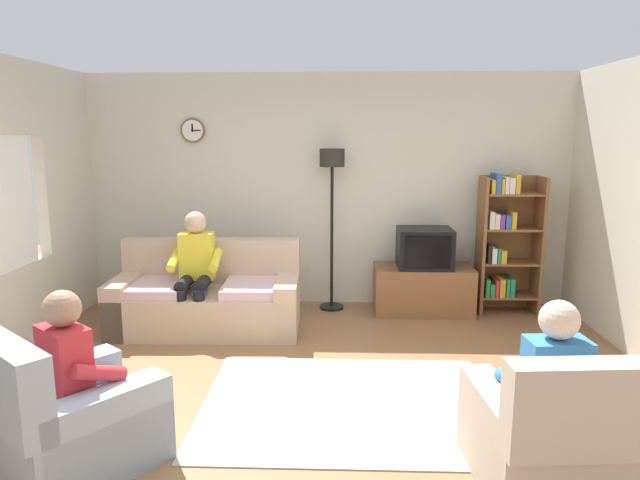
# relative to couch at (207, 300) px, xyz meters

# --- Properties ---
(ground_plane) EXTENTS (12.00, 12.00, 0.00)m
(ground_plane) POSITION_rel_couch_xyz_m (1.23, -1.61, -0.31)
(ground_plane) COLOR #8C603D
(back_wall_assembly) EXTENTS (6.20, 0.17, 2.70)m
(back_wall_assembly) POSITION_rel_couch_xyz_m (1.23, 1.05, 1.04)
(back_wall_assembly) COLOR beige
(back_wall_assembly) RESTS_ON ground_plane
(couch) EXTENTS (1.92, 0.93, 0.90)m
(couch) POSITION_rel_couch_xyz_m (0.00, 0.00, 0.00)
(couch) COLOR tan
(couch) RESTS_ON ground_plane
(tv_stand) EXTENTS (1.10, 0.56, 0.53)m
(tv_stand) POSITION_rel_couch_xyz_m (2.33, 0.64, -0.05)
(tv_stand) COLOR brown
(tv_stand) RESTS_ON ground_plane
(tv) EXTENTS (0.60, 0.49, 0.44)m
(tv) POSITION_rel_couch_xyz_m (2.33, 0.61, 0.44)
(tv) COLOR black
(tv) RESTS_ON tv_stand
(bookshelf) EXTENTS (0.68, 0.36, 1.58)m
(bookshelf) POSITION_rel_couch_xyz_m (3.24, 0.71, 0.50)
(bookshelf) COLOR brown
(bookshelf) RESTS_ON ground_plane
(floor_lamp) EXTENTS (0.28, 0.28, 1.85)m
(floor_lamp) POSITION_rel_couch_xyz_m (1.28, 0.74, 1.14)
(floor_lamp) COLOR black
(floor_lamp) RESTS_ON ground_plane
(armchair_near_window) EXTENTS (1.18, 1.19, 0.90)m
(armchair_near_window) POSITION_rel_couch_xyz_m (-0.25, -2.51, -0.02)
(armchair_near_window) COLOR #9EADBC
(armchair_near_window) RESTS_ON ground_plane
(armchair_near_bookshelf) EXTENTS (0.87, 0.94, 0.90)m
(armchair_near_bookshelf) POSITION_rel_couch_xyz_m (2.58, -2.61, -0.02)
(armchair_near_bookshelf) COLOR #BCAD99
(armchair_near_bookshelf) RESTS_ON ground_plane
(area_rug) EXTENTS (2.20, 1.70, 0.01)m
(area_rug) POSITION_rel_couch_xyz_m (1.45, -1.65, -0.31)
(area_rug) COLOR #AD9E8E
(area_rug) RESTS_ON ground_plane
(person_on_couch) EXTENTS (0.52, 0.54, 1.24)m
(person_on_couch) POSITION_rel_couch_xyz_m (-0.09, -0.11, 0.39)
(person_on_couch) COLOR yellow
(person_on_couch) RESTS_ON ground_plane
(person_in_left_armchair) EXTENTS (0.63, 0.64, 1.12)m
(person_in_left_armchair) POSITION_rel_couch_xyz_m (-0.19, -2.44, 0.29)
(person_in_left_armchair) COLOR red
(person_in_left_armchair) RESTS_ON ground_plane
(person_in_right_armchair) EXTENTS (0.53, 0.56, 1.12)m
(person_in_right_armchair) POSITION_rel_couch_xyz_m (2.58, -2.52, 0.29)
(person_in_right_armchair) COLOR #3372B2
(person_in_right_armchair) RESTS_ON ground_plane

